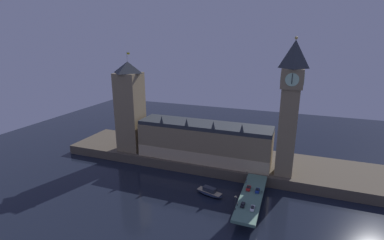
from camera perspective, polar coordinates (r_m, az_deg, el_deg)
The scene contains 16 objects.
ground_plane at distance 156.54m, azimuth 2.73°, elevation -14.71°, with size 400.00×400.00×0.00m, color black.
embankment at distance 188.62m, azimuth 6.42°, elevation -8.17°, with size 220.00×42.00×6.07m.
parliament_hall at distance 178.53m, azimuth 2.48°, elevation -4.37°, with size 84.54×21.03×28.40m.
clock_tower at distance 158.37m, azimuth 19.40°, elevation 2.79°, with size 11.65×11.76×75.89m.
victoria_tower at distance 193.90m, azimuth -12.58°, elevation 2.68°, with size 15.86×15.86×66.76m.
bridge at distance 145.29m, azimuth 12.04°, elevation -15.54°, with size 10.47×46.00×6.79m.
car_northbound_lead at distance 148.48m, azimuth 11.51°, elevation -13.53°, with size 2.07×4.75×1.50m.
car_northbound_trail at distance 135.14m, azimuth 10.37°, elevation -16.71°, with size 1.85×4.27×1.33m.
car_southbound_lead at distance 133.53m, azimuth 12.30°, elevation -17.25°, with size 1.84×4.49×1.38m.
car_southbound_trail at distance 147.34m, azimuth 13.28°, elevation -13.89°, with size 2.04×4.32×1.52m.
pedestrian_near_rail at distance 134.86m, azimuth 9.33°, elevation -16.61°, with size 0.38×0.38×1.63m.
pedestrian_mid_walk at distance 146.28m, azimuth 14.16°, elevation -14.09°, with size 0.38×0.38×1.76m.
pedestrian_far_rail at distance 153.96m, azimuth 11.04°, elevation -12.26°, with size 0.38×0.38×1.83m.
street_lamp_near at distance 130.16m, azimuth 8.91°, elevation -16.07°, with size 1.34×0.60×6.98m.
street_lamp_far at distance 155.87m, azimuth 11.17°, elevation -10.74°, with size 1.34×0.60×6.04m.
boat_upstream at distance 154.02m, azimuth 3.58°, elevation -14.57°, with size 16.27×8.82×4.50m.
Camera 1 is at (40.37, -128.56, 79.66)m, focal length 26.00 mm.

